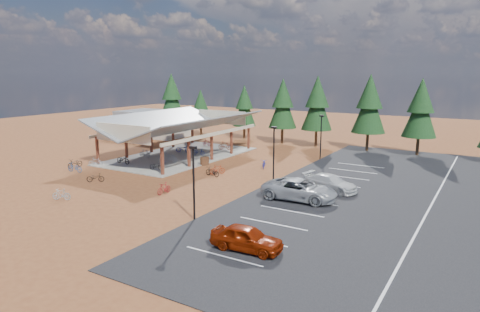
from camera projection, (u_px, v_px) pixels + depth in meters
ground at (216, 179)px, 40.31m from camera, size 140.00×140.00×0.00m
asphalt_lot at (433, 201)px, 33.43m from camera, size 27.00×44.00×0.04m
concrete_pad at (180, 156)px, 51.26m from camera, size 10.60×18.60×0.10m
bike_pavilion at (179, 125)px, 50.52m from camera, size 11.65×19.40×4.97m
outbuilding at (155, 123)px, 67.21m from camera, size 11.00×7.00×3.90m
lamp_post_0 at (194, 178)px, 28.80m from camera, size 0.50×0.25×5.14m
lamp_post_1 at (274, 150)px, 38.87m from camera, size 0.50×0.25×5.14m
lamp_post_2 at (321, 134)px, 48.94m from camera, size 0.50×0.25×5.14m
trash_bin_0 at (203, 161)px, 46.28m from camera, size 0.60×0.60×0.90m
trash_bin_1 at (206, 161)px, 46.49m from camera, size 0.60×0.60×0.90m
pine_0 at (172, 96)px, 70.55m from camera, size 4.19×4.19×9.75m
pine_1 at (201, 107)px, 67.56m from camera, size 3.10×3.10×7.22m
pine_2 at (244, 106)px, 63.96m from camera, size 3.46×3.46×8.05m
pine_3 at (283, 104)px, 59.57m from camera, size 3.92×3.92×9.12m
pine_4 at (317, 103)px, 56.90m from camera, size 4.09×4.09×9.52m
pine_5 at (369, 104)px, 53.64m from camera, size 4.19×4.19×9.76m
pine_6 at (421, 108)px, 50.88m from camera, size 4.00×4.00×9.32m
bike_0 at (123, 159)px, 46.59m from camera, size 1.94×0.76×1.00m
bike_1 at (145, 153)px, 50.12m from camera, size 1.64×0.53×0.97m
bike_2 at (183, 149)px, 53.17m from camera, size 1.94×1.12×0.97m
bike_3 at (207, 143)px, 57.87m from camera, size 1.52×0.61×0.89m
bike_4 at (156, 166)px, 43.65m from camera, size 1.61×0.75×0.81m
bike_5 at (171, 158)px, 47.36m from camera, size 1.66×0.90×0.96m
bike_6 at (199, 152)px, 51.45m from camera, size 1.70×0.73×0.87m
bike_7 at (225, 146)px, 54.98m from camera, size 1.82×0.82×1.06m
bike_8 at (75, 163)px, 45.20m from camera, size 0.75×1.91×0.99m
bike_9 at (96, 162)px, 45.99m from camera, size 1.41×1.27×0.89m
bike_10 at (75, 167)px, 43.18m from camera, size 1.89×0.81×0.97m
bike_11 at (164, 188)px, 35.48m from camera, size 0.46×1.61×0.97m
bike_12 at (95, 178)px, 39.34m from camera, size 1.59×1.40×0.83m
bike_13 at (61, 194)px, 33.79m from camera, size 1.59×1.02×0.93m
bike_14 at (264, 163)px, 45.12m from camera, size 1.31×1.93×0.96m
bike_15 at (217, 169)px, 42.31m from camera, size 1.34×1.53×0.96m
bike_16 at (212, 172)px, 41.50m from camera, size 1.82×0.90×0.91m
car_0 at (247, 238)px, 24.19m from camera, size 4.31×1.97×1.43m
car_2 at (300, 190)px, 33.69m from camera, size 6.07×3.11×1.64m
car_3 at (330, 183)px, 36.24m from camera, size 5.04×2.86×1.38m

